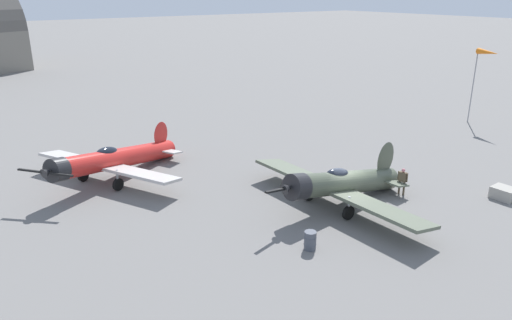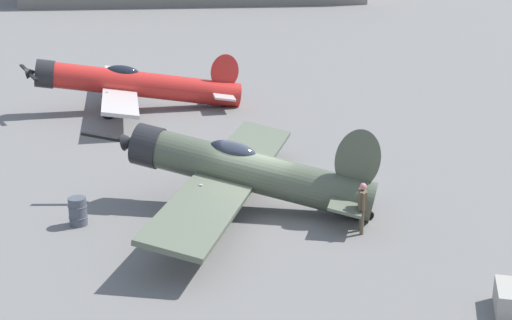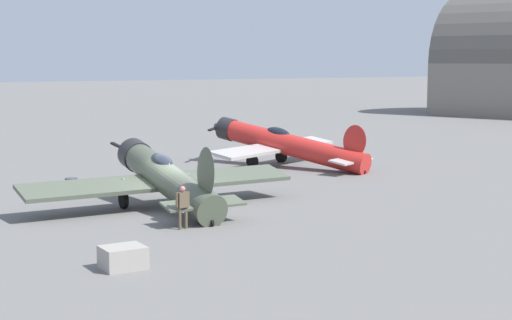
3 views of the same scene
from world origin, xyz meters
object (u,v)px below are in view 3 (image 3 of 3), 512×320
at_px(airplane_foreground, 165,178).
at_px(airplane_mid_apron, 285,144).
at_px(ground_crew_mechanic, 183,203).
at_px(fuel_drum, 71,188).
at_px(equipment_crate, 123,257).

xyz_separation_m(airplane_foreground, airplane_mid_apron, (11.64, 9.34, 0.02)).
bearing_deg(ground_crew_mechanic, fuel_drum, 177.39).
xyz_separation_m(equipment_crate, fuel_drum, (2.17, 13.64, 0.12)).
relative_size(equipment_crate, fuel_drum, 1.45).
height_order(equipment_crate, fuel_drum, fuel_drum).
distance_m(airplane_foreground, fuel_drum, 5.66).
bearing_deg(airplane_foreground, airplane_mid_apron, -53.27).
bearing_deg(ground_crew_mechanic, airplane_mid_apron, 123.05).
bearing_deg(fuel_drum, ground_crew_mechanic, -78.53).
bearing_deg(equipment_crate, airplane_mid_apron, 47.48).
height_order(airplane_foreground, ground_crew_mechanic, airplane_foreground).
bearing_deg(ground_crew_mechanic, equipment_crate, -55.51).
xyz_separation_m(airplane_mid_apron, fuel_drum, (-14.51, -4.54, -0.92)).
bearing_deg(equipment_crate, airplane_foreground, 60.37).
relative_size(ground_crew_mechanic, equipment_crate, 1.23).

